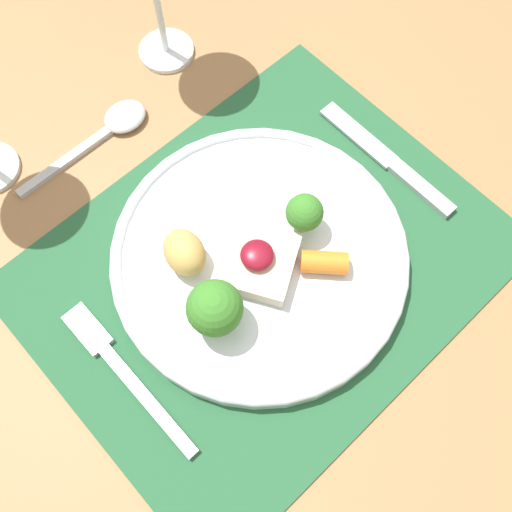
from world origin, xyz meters
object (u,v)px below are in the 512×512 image
at_px(dinner_plate, 254,261).
at_px(fork, 121,368).
at_px(knife, 395,166).
at_px(spoon, 112,126).

bearing_deg(dinner_plate, fork, 177.07).
distance_m(dinner_plate, knife, 0.19).
relative_size(dinner_plate, fork, 1.62).
relative_size(fork, spoon, 1.08).
bearing_deg(spoon, knife, -48.26).
bearing_deg(dinner_plate, knife, -5.58).
bearing_deg(knife, spoon, 129.53).
bearing_deg(spoon, fork, -121.88).
xyz_separation_m(fork, knife, (0.35, -0.03, 0.00)).
relative_size(fork, knife, 1.00).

